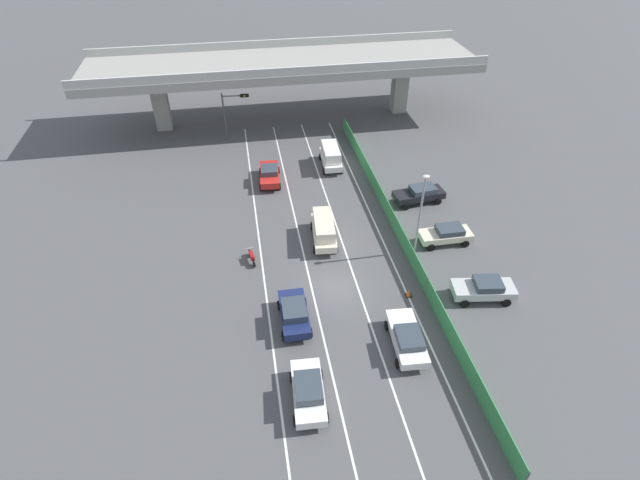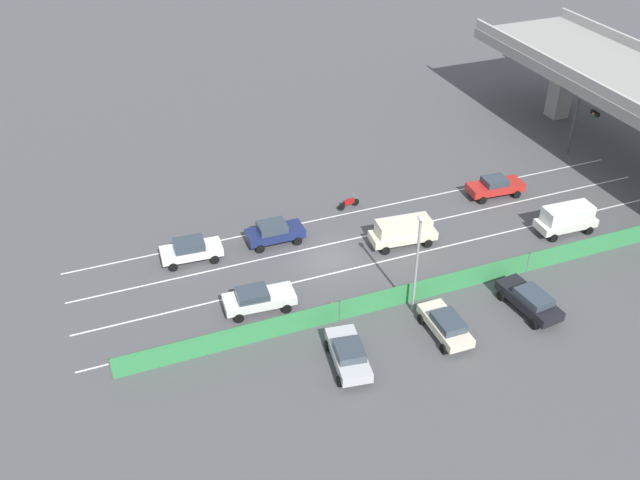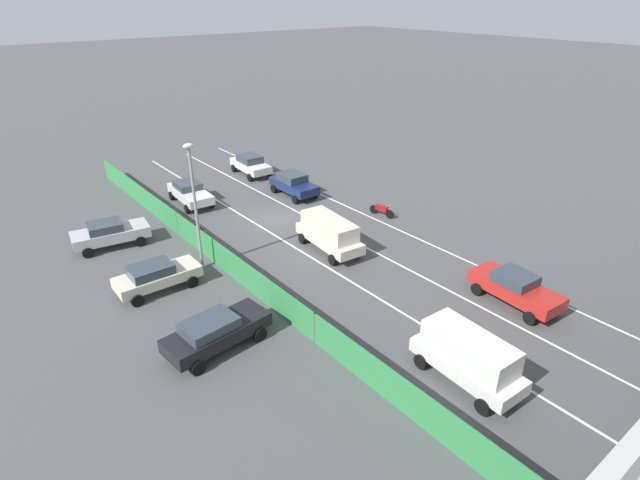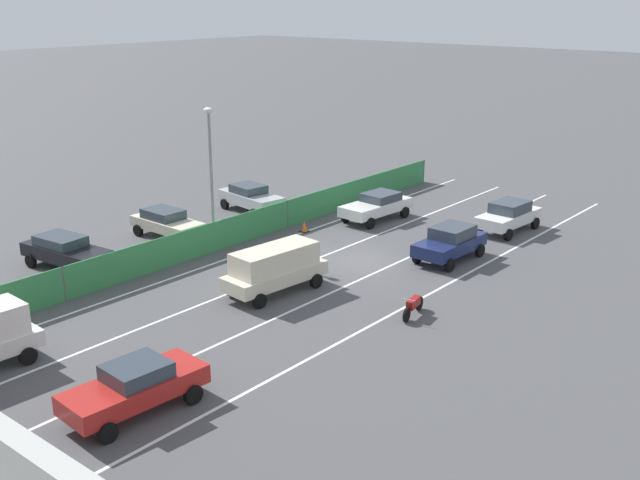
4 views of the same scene
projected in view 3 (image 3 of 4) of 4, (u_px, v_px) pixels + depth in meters
The scene contains 18 objects.
ground_plane at pixel (278, 218), 34.60m from camera, with size 300.00×300.00×0.00m, color #4C4C4F.
lane_line_left_edge at pixel (385, 224), 33.81m from camera, with size 0.14×46.43×0.01m, color silver.
lane_line_mid_left at pixel (347, 237), 31.90m from camera, with size 0.14×46.43×0.01m, color silver.
lane_line_mid_right at pixel (304, 253), 30.00m from camera, with size 0.14×46.43×0.01m, color silver.
lane_line_right_edge at pixel (256, 271), 28.10m from camera, with size 0.14×46.43×0.01m, color silver.
green_fence at pixel (234, 266), 27.00m from camera, with size 0.10×42.53×1.55m.
car_sedan_white at pixel (190, 192), 36.68m from camera, with size 2.31×4.72×1.55m.
car_sedan_red at pixel (515, 287), 24.87m from camera, with size 2.28×4.68×1.61m.
car_van_cream at pixel (329, 232), 29.89m from camera, with size 2.34×5.01×2.06m.
car_hatchback_white at pixel (250, 164), 42.49m from camera, with size 2.21×4.41×1.66m.
car_sedan_navy at pixel (293, 184), 38.12m from camera, with size 2.08×4.24×1.68m.
car_van_white at pixel (468, 356), 19.69m from camera, with size 2.17×4.65×2.18m.
motorcycle at pixel (382, 210), 34.79m from camera, with size 0.63×1.93×0.93m.
parked_wagon_silver at pixel (110, 233), 30.45m from camera, with size 4.64×2.54×1.61m.
parked_sedan_cream at pixel (156, 275), 25.95m from camera, with size 4.32×1.98×1.53m.
parked_sedan_dark at pixel (216, 331), 21.66m from camera, with size 4.83×2.36×1.58m.
street_lamp at pixel (194, 196), 26.55m from camera, with size 0.60×0.36×7.17m.
traffic_cone at pixel (198, 226), 32.87m from camera, with size 0.47×0.47×0.59m.
Camera 3 is at (17.53, 26.51, 14.06)m, focal length 28.23 mm.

